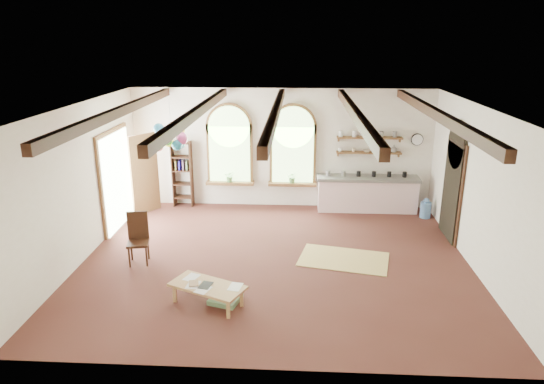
# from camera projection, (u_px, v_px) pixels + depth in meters

# --- Properties ---
(floor) EXTENTS (8.00, 8.00, 0.00)m
(floor) POSITION_uv_depth(u_px,v_px,m) (275.00, 260.00, 10.16)
(floor) COLOR #512921
(floor) RESTS_ON ground
(ceiling_beams) EXTENTS (6.20, 6.80, 0.18)m
(ceiling_beams) POSITION_uv_depth(u_px,v_px,m) (276.00, 112.00, 9.21)
(ceiling_beams) COLOR #3D1F13
(ceiling_beams) RESTS_ON ceiling
(window_left) EXTENTS (1.30, 0.28, 2.20)m
(window_left) POSITION_uv_depth(u_px,v_px,m) (230.00, 147.00, 12.99)
(window_left) COLOR brown
(window_left) RESTS_ON floor
(window_right) EXTENTS (1.30, 0.28, 2.20)m
(window_right) POSITION_uv_depth(u_px,v_px,m) (293.00, 148.00, 12.90)
(window_right) COLOR brown
(window_right) RESTS_ON floor
(left_doorway) EXTENTS (0.10, 1.90, 2.50)m
(left_doorway) POSITION_uv_depth(u_px,v_px,m) (116.00, 180.00, 11.73)
(left_doorway) COLOR brown
(left_doorway) RESTS_ON floor
(right_doorway) EXTENTS (0.10, 1.30, 2.40)m
(right_doorway) POSITION_uv_depth(u_px,v_px,m) (451.00, 192.00, 11.04)
(right_doorway) COLOR black
(right_doorway) RESTS_ON floor
(kitchen_counter) EXTENTS (2.68, 0.62, 0.94)m
(kitchen_counter) POSITION_uv_depth(u_px,v_px,m) (367.00, 193.00, 12.93)
(kitchen_counter) COLOR silver
(kitchen_counter) RESTS_ON floor
(wall_shelf_lower) EXTENTS (1.70, 0.24, 0.04)m
(wall_shelf_lower) POSITION_uv_depth(u_px,v_px,m) (369.00, 153.00, 12.77)
(wall_shelf_lower) COLOR brown
(wall_shelf_lower) RESTS_ON wall_back
(wall_shelf_upper) EXTENTS (1.70, 0.24, 0.04)m
(wall_shelf_upper) POSITION_uv_depth(u_px,v_px,m) (370.00, 138.00, 12.65)
(wall_shelf_upper) COLOR brown
(wall_shelf_upper) RESTS_ON wall_back
(wall_clock) EXTENTS (0.32, 0.04, 0.32)m
(wall_clock) POSITION_uv_depth(u_px,v_px,m) (417.00, 140.00, 12.67)
(wall_clock) COLOR black
(wall_clock) RESTS_ON wall_back
(bookshelf) EXTENTS (0.53, 0.32, 1.80)m
(bookshelf) POSITION_uv_depth(u_px,v_px,m) (182.00, 174.00, 13.18)
(bookshelf) COLOR #3D1F13
(bookshelf) RESTS_ON floor
(coffee_table) EXTENTS (1.43, 1.09, 0.37)m
(coffee_table) POSITION_uv_depth(u_px,v_px,m) (207.00, 287.00, 8.41)
(coffee_table) COLOR tan
(coffee_table) RESTS_ON floor
(side_chair) EXTENTS (0.50, 0.50, 1.07)m
(side_chair) POSITION_uv_depth(u_px,v_px,m) (139.00, 249.00, 9.97)
(side_chair) COLOR #3D1F13
(side_chair) RESTS_ON floor
(floor_mat) EXTENTS (2.02, 1.49, 0.02)m
(floor_mat) POSITION_uv_depth(u_px,v_px,m) (344.00, 259.00, 10.19)
(floor_mat) COLOR #D3BB69
(floor_mat) RESTS_ON floor
(floor_cushion) EXTENTS (0.62, 0.62, 0.09)m
(floor_cushion) POSITION_uv_depth(u_px,v_px,m) (225.00, 299.00, 8.58)
(floor_cushion) COLOR #64855C
(floor_cushion) RESTS_ON floor
(water_jug_a) EXTENTS (0.27, 0.27, 0.53)m
(water_jug_a) POSITION_uv_depth(u_px,v_px,m) (426.00, 209.00, 12.48)
(water_jug_a) COLOR #527DB0
(water_jug_a) RESTS_ON floor
(water_jug_b) EXTENTS (0.27, 0.27, 0.52)m
(water_jug_b) POSITION_uv_depth(u_px,v_px,m) (404.00, 203.00, 12.96)
(water_jug_b) COLOR #527DB0
(water_jug_b) RESTS_ON floor
(balloon_cluster) EXTENTS (0.78, 0.85, 1.15)m
(balloon_cluster) POSITION_uv_depth(u_px,v_px,m) (171.00, 137.00, 10.82)
(balloon_cluster) COLOR silver
(balloon_cluster) RESTS_ON floor
(table_book) EXTENTS (0.21, 0.27, 0.02)m
(table_book) POSITION_uv_depth(u_px,v_px,m) (189.00, 284.00, 8.41)
(table_book) COLOR olive
(table_book) RESTS_ON coffee_table
(tablet) EXTENTS (0.25, 0.31, 0.01)m
(tablet) POSITION_uv_depth(u_px,v_px,m) (206.00, 285.00, 8.37)
(tablet) COLOR black
(tablet) RESTS_ON coffee_table
(potted_plant_left) EXTENTS (0.27, 0.23, 0.30)m
(potted_plant_left) POSITION_uv_depth(u_px,v_px,m) (230.00, 177.00, 13.13)
(potted_plant_left) COLOR #598C4C
(potted_plant_left) RESTS_ON window_left
(potted_plant_right) EXTENTS (0.27, 0.23, 0.30)m
(potted_plant_right) POSITION_uv_depth(u_px,v_px,m) (292.00, 177.00, 13.04)
(potted_plant_right) COLOR #598C4C
(potted_plant_right) RESTS_ON window_right
(shelf_cup_a) EXTENTS (0.12, 0.10, 0.10)m
(shelf_cup_a) POSITION_uv_depth(u_px,v_px,m) (340.00, 150.00, 12.79)
(shelf_cup_a) COLOR white
(shelf_cup_a) RESTS_ON wall_shelf_lower
(shelf_cup_b) EXTENTS (0.10, 0.10, 0.09)m
(shelf_cup_b) POSITION_uv_depth(u_px,v_px,m) (353.00, 150.00, 12.77)
(shelf_cup_b) COLOR beige
(shelf_cup_b) RESTS_ON wall_shelf_lower
(shelf_bowl_a) EXTENTS (0.22, 0.22, 0.05)m
(shelf_bowl_a) POSITION_uv_depth(u_px,v_px,m) (367.00, 151.00, 12.76)
(shelf_bowl_a) COLOR beige
(shelf_bowl_a) RESTS_ON wall_shelf_lower
(shelf_bowl_b) EXTENTS (0.20, 0.20, 0.06)m
(shelf_bowl_b) POSITION_uv_depth(u_px,v_px,m) (380.00, 151.00, 12.74)
(shelf_bowl_b) COLOR #8C664C
(shelf_bowl_b) RESTS_ON wall_shelf_lower
(shelf_vase) EXTENTS (0.18, 0.18, 0.19)m
(shelf_vase) POSITION_uv_depth(u_px,v_px,m) (394.00, 149.00, 12.70)
(shelf_vase) COLOR slate
(shelf_vase) RESTS_ON wall_shelf_lower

